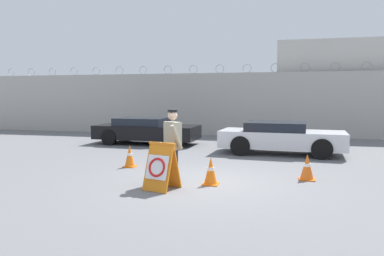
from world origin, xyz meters
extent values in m
plane|color=slate|center=(0.00, 0.00, 0.00)|extent=(90.00, 90.00, 0.00)
cube|color=#ADA8A0|center=(0.00, 11.15, 1.69)|extent=(36.00, 0.30, 3.37)
torus|color=gray|center=(-14.67, 11.15, 3.59)|extent=(0.47, 0.03, 0.47)
torus|color=gray|center=(-13.20, 11.15, 3.59)|extent=(0.47, 0.03, 0.47)
torus|color=gray|center=(-11.73, 11.15, 3.59)|extent=(0.47, 0.03, 0.47)
torus|color=gray|center=(-10.27, 11.15, 3.59)|extent=(0.47, 0.03, 0.47)
torus|color=gray|center=(-8.80, 11.15, 3.59)|extent=(0.47, 0.03, 0.47)
torus|color=gray|center=(-7.33, 11.15, 3.59)|extent=(0.47, 0.03, 0.47)
torus|color=gray|center=(-5.87, 11.15, 3.59)|extent=(0.47, 0.03, 0.47)
torus|color=gray|center=(-4.40, 11.15, 3.59)|extent=(0.47, 0.03, 0.47)
torus|color=gray|center=(-2.93, 11.15, 3.59)|extent=(0.47, 0.03, 0.47)
torus|color=gray|center=(-1.47, 11.15, 3.59)|extent=(0.47, 0.03, 0.47)
torus|color=gray|center=(0.00, 11.15, 3.59)|extent=(0.47, 0.03, 0.47)
torus|color=gray|center=(1.47, 11.15, 3.59)|extent=(0.47, 0.03, 0.47)
torus|color=gray|center=(2.93, 11.15, 3.59)|extent=(0.47, 0.03, 0.47)
torus|color=gray|center=(4.40, 11.15, 3.59)|extent=(0.47, 0.03, 0.47)
torus|color=gray|center=(5.87, 11.15, 3.59)|extent=(0.47, 0.03, 0.47)
cube|color=beige|center=(6.25, 15.50, 2.56)|extent=(9.45, 7.40, 5.11)
cube|color=orange|center=(-0.79, -0.98, 0.52)|extent=(0.73, 0.53, 1.06)
cube|color=orange|center=(-0.70, -0.67, 0.52)|extent=(0.73, 0.53, 1.06)
cube|color=orange|center=(-0.74, -0.82, 1.07)|extent=(0.69, 0.25, 0.05)
cube|color=white|center=(-0.80, -1.02, 0.55)|extent=(0.59, 0.33, 0.54)
torus|color=red|center=(-0.80, -1.03, 0.55)|extent=(0.48, 0.30, 0.44)
cylinder|color=#232838|center=(-0.73, -0.20, 0.43)|extent=(0.15, 0.15, 0.87)
cylinder|color=#232838|center=(-0.58, -0.30, 0.43)|extent=(0.15, 0.15, 0.87)
cube|color=gray|center=(-0.66, -0.25, 1.20)|extent=(0.50, 0.44, 0.67)
sphere|color=#DBB293|center=(-0.66, -0.25, 1.69)|extent=(0.23, 0.23, 0.23)
cylinder|color=gray|center=(-0.89, -0.09, 1.21)|extent=(0.09, 0.09, 0.63)
cylinder|color=gray|center=(-0.49, -0.49, 1.19)|extent=(0.27, 0.34, 0.61)
cylinder|color=black|center=(-0.66, -0.25, 1.81)|extent=(0.25, 0.25, 0.05)
cube|color=orange|center=(-2.56, 1.49, 0.01)|extent=(0.35, 0.35, 0.03)
cone|color=orange|center=(-2.56, 1.49, 0.35)|extent=(0.30, 0.30, 0.64)
cylinder|color=white|center=(-2.56, 1.49, 0.38)|extent=(0.15, 0.15, 0.09)
cube|color=orange|center=(2.59, 0.98, 0.01)|extent=(0.41, 0.41, 0.03)
cone|color=orange|center=(2.59, 0.98, 0.35)|extent=(0.35, 0.35, 0.64)
cylinder|color=white|center=(2.59, 0.98, 0.38)|extent=(0.17, 0.17, 0.09)
cube|color=orange|center=(0.27, -0.13, 0.01)|extent=(0.38, 0.38, 0.03)
cone|color=orange|center=(0.27, -0.13, 0.35)|extent=(0.32, 0.32, 0.65)
cylinder|color=white|center=(0.27, -0.13, 0.39)|extent=(0.16, 0.16, 0.09)
cylinder|color=black|center=(-2.53, 7.49, 0.34)|extent=(0.69, 0.22, 0.68)
cylinder|color=black|center=(-2.59, 5.76, 0.34)|extent=(0.69, 0.22, 0.68)
cylinder|color=black|center=(-5.36, 7.59, 0.34)|extent=(0.69, 0.22, 0.68)
cylinder|color=black|center=(-5.42, 5.86, 0.34)|extent=(0.69, 0.22, 0.68)
cube|color=black|center=(-3.97, 6.67, 0.54)|extent=(4.63, 2.00, 0.60)
cube|color=black|center=(-4.20, 6.68, 1.01)|extent=(2.25, 1.73, 0.33)
cylinder|color=black|center=(3.35, 5.98, 0.36)|extent=(0.73, 0.24, 0.72)
cylinder|color=black|center=(3.25, 4.28, 0.36)|extent=(0.73, 0.24, 0.72)
cylinder|color=black|center=(0.57, 6.15, 0.36)|extent=(0.73, 0.24, 0.72)
cylinder|color=black|center=(0.46, 4.45, 0.36)|extent=(0.73, 0.24, 0.72)
cube|color=silver|center=(1.91, 5.21, 0.56)|extent=(4.60, 2.08, 0.61)
cube|color=black|center=(1.68, 5.23, 1.03)|extent=(2.25, 1.76, 0.33)
camera|label=1|loc=(2.01, -8.97, 2.19)|focal=35.00mm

